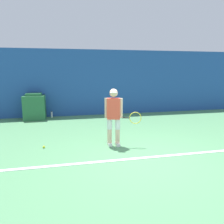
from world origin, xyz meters
TOP-DOWN VIEW (x-y plane):
  - ground_plane at (0.00, 0.00)m, footprint 24.00×24.00m
  - back_wall at (0.00, 5.32)m, footprint 24.00×0.10m
  - court_baseline at (0.00, 0.01)m, footprint 21.60×0.10m
  - tennis_player at (-0.50, 1.01)m, footprint 0.95×0.37m
  - tennis_ball at (-2.37, 1.21)m, footprint 0.07×0.07m
  - covered_chair at (-3.02, 4.88)m, footprint 0.87×0.68m
  - water_bottle at (-2.35, 5.05)m, footprint 0.08×0.08m

SIDE VIEW (x-z plane):
  - ground_plane at x=0.00m, z-range 0.00..0.00m
  - court_baseline at x=0.00m, z-range 0.00..0.01m
  - tennis_ball at x=-2.37m, z-range 0.00..0.07m
  - water_bottle at x=-2.35m, z-range -0.01..0.27m
  - covered_chair at x=-3.02m, z-range -0.02..1.08m
  - tennis_player at x=-0.50m, z-range 0.08..1.64m
  - back_wall at x=0.00m, z-range 0.00..2.92m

